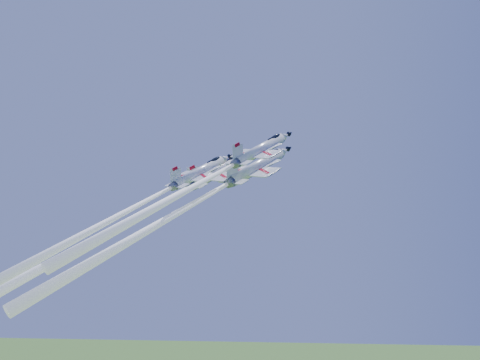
# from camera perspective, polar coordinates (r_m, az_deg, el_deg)

# --- Properties ---
(jet_lead) EXTENTS (30.71, 35.11, 38.62)m
(jet_lead) POSITION_cam_1_polar(r_m,az_deg,el_deg) (89.45, -5.82, -3.00)
(jet_lead) COLOR silver
(jet_left) EXTENTS (33.12, 38.38, 44.08)m
(jet_left) POSITION_cam_1_polar(r_m,az_deg,el_deg) (91.09, -12.18, -4.44)
(jet_left) COLOR silver
(jet_right) EXTENTS (25.32, 28.91, 31.73)m
(jet_right) POSITION_cam_1_polar(r_m,az_deg,el_deg) (81.95, -4.55, -0.48)
(jet_right) COLOR silver
(jet_slot) EXTENTS (25.11, 28.77, 31.74)m
(jet_slot) POSITION_cam_1_polar(r_m,az_deg,el_deg) (84.46, -11.76, -3.16)
(jet_slot) COLOR silver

